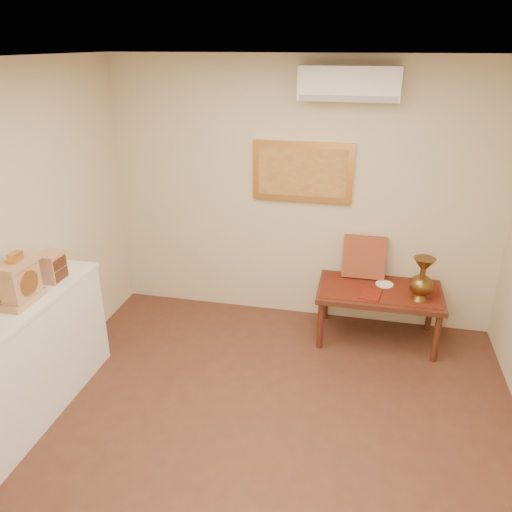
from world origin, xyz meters
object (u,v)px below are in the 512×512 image
(mantel_clock, at_px, (21,282))
(low_table, at_px, (379,296))
(display_ledge, at_px, (18,373))
(wooden_chest, at_px, (52,267))
(brass_urn_tall, at_px, (423,275))

(mantel_clock, distance_m, low_table, 3.22)
(mantel_clock, bearing_deg, display_ledge, -91.18)
(mantel_clock, height_order, wooden_chest, mantel_clock)
(low_table, bearing_deg, mantel_clock, -148.11)
(brass_urn_tall, xyz_separation_m, wooden_chest, (-3.03, -1.14, 0.29))
(display_ledge, bearing_deg, low_table, 35.10)
(display_ledge, bearing_deg, mantel_clock, 88.82)
(mantel_clock, xyz_separation_m, low_table, (2.67, 1.66, -0.67))
(display_ledge, relative_size, low_table, 1.68)
(brass_urn_tall, height_order, display_ledge, brass_urn_tall)
(wooden_chest, bearing_deg, mantel_clock, -89.63)
(wooden_chest, bearing_deg, brass_urn_tall, 20.58)
(low_table, bearing_deg, brass_urn_tall, -19.78)
(display_ledge, distance_m, low_table, 3.27)
(display_ledge, bearing_deg, brass_urn_tall, 29.99)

